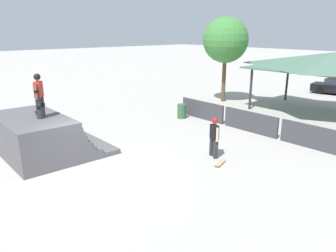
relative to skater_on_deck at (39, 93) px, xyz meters
The scene contains 10 objects.
ground_plane 3.81m from the skater_on_deck, 17.28° to the left, with size 160.00×160.00×0.00m, color #ADA8A0.
quarter_pipe_ramp 1.96m from the skater_on_deck, behind, with size 4.26×3.99×1.67m.
skater_on_deck is the anchor object (origin of this frame).
skateboard_on_deck 1.14m from the skater_on_deck, behind, with size 0.79×0.36×0.09m.
bystander_walking 7.18m from the skater_on_deck, 48.91° to the left, with size 0.64×0.37×1.67m.
skateboard_on_ground 7.63m from the skater_on_deck, 42.28° to the left, with size 0.46×0.79×0.09m.
barrier_fence 10.16m from the skater_on_deck, 69.67° to the left, with size 9.97×0.12×1.05m.
pavilion_shelter 16.34m from the skater_on_deck, 74.23° to the left, with size 9.45×5.25×3.80m.
tree_far_back 14.40m from the skater_on_deck, 99.61° to the left, with size 3.18×3.18×5.97m.
trash_bin 8.83m from the skater_on_deck, 95.54° to the left, with size 0.52×0.52×0.85m, color #385B3D.
Camera 1 is at (10.39, -5.23, 5.05)m, focal length 35.00 mm.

